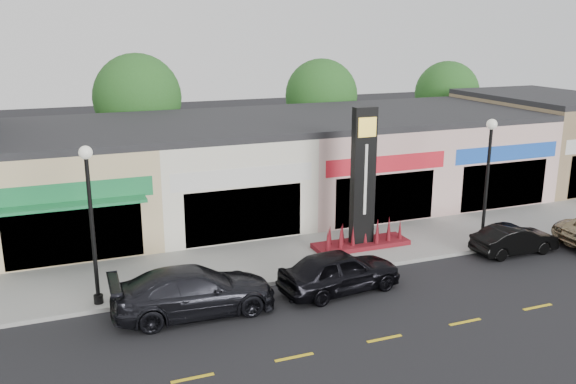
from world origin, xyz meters
name	(u,v)px	position (x,y,z in m)	size (l,w,h in m)	color
ground	(341,299)	(0.00, 0.00, 0.00)	(120.00, 120.00, 0.00)	black
sidewalk	(295,256)	(0.00, 4.35, 0.07)	(52.00, 4.30, 0.15)	gray
curb	(317,276)	(0.00, 2.10, 0.07)	(52.00, 0.20, 0.15)	gray
shop_beige	(67,181)	(-8.50, 11.46, 2.40)	(7.00, 10.85, 4.80)	tan
shop_cream	(214,169)	(-1.50, 11.47, 2.40)	(7.00, 10.01, 4.80)	white
shop_pink_w	(340,158)	(5.50, 11.47, 2.40)	(7.00, 10.01, 4.80)	beige
shop_pink_e	(448,149)	(12.50, 11.47, 2.40)	(7.00, 10.01, 4.80)	beige
shop_tan	(542,137)	(19.50, 11.48, 2.65)	(7.00, 10.01, 5.30)	#927A55
tree_rear_west	(137,98)	(-4.00, 19.50, 5.22)	(5.20, 5.20, 7.83)	#382619
tree_rear_mid	(321,95)	(8.00, 19.50, 4.88)	(4.80, 4.80, 7.29)	#382619
tree_rear_east	(447,93)	(18.00, 19.50, 4.63)	(4.60, 4.60, 6.94)	#382619
lamp_west_near	(91,210)	(-8.00, 2.50, 3.48)	(0.44, 0.44, 5.47)	black
lamp_east_near	(488,170)	(8.00, 2.50, 3.48)	(0.44, 0.44, 5.47)	black
pylon_sign	(362,199)	(3.00, 4.20, 2.27)	(4.20, 1.30, 6.00)	#560E1E
car_dark_sedan	(194,291)	(-5.04, 0.87, 0.79)	(5.45, 2.22, 1.58)	black
car_black_sedan	(340,271)	(0.26, 0.69, 0.77)	(4.54, 1.83, 1.55)	black
car_black_conv	(514,240)	(8.80, 1.43, 0.61)	(3.72, 1.30, 1.23)	black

